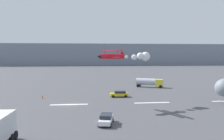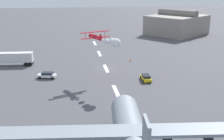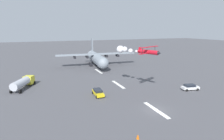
{
  "view_description": "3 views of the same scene",
  "coord_description": "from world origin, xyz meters",
  "px_view_note": "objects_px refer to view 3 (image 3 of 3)",
  "views": [
    {
      "loc": [
        3.6,
        -51.9,
        10.67
      ],
      "look_at": [
        8.85,
        -3.48,
        7.56
      ],
      "focal_mm": 38.93,
      "sensor_mm": 36.0,
      "label": 1
    },
    {
      "loc": [
        77.39,
        -9.34,
        22.31
      ],
      "look_at": [
        17.31,
        -0.8,
        4.59
      ],
      "focal_mm": 47.47,
      "sensor_mm": 36.0,
      "label": 2
    },
    {
      "loc": [
        -27.31,
        20.67,
        15.63
      ],
      "look_at": [
        22.85,
        0.0,
        3.29
      ],
      "focal_mm": 29.06,
      "sensor_mm": 36.0,
      "label": 3
    }
  ],
  "objects_px": {
    "cargo_transport_plane": "(97,58)",
    "traffic_cone_near": "(138,136)",
    "stunt_biplane_red": "(132,50)",
    "traffic_cone_far": "(98,91)",
    "fuel_tanker_truck": "(23,82)",
    "airport_staff_sedan": "(98,92)",
    "followme_car_yellow": "(190,87)"
  },
  "relations": [
    {
      "from": "cargo_transport_plane",
      "to": "traffic_cone_near",
      "type": "relative_size",
      "value": 44.88
    },
    {
      "from": "stunt_biplane_red",
      "to": "traffic_cone_far",
      "type": "distance_m",
      "value": 13.46
    },
    {
      "from": "stunt_biplane_red",
      "to": "traffic_cone_near",
      "type": "height_order",
      "value": "stunt_biplane_red"
    },
    {
      "from": "fuel_tanker_truck",
      "to": "airport_staff_sedan",
      "type": "distance_m",
      "value": 20.93
    },
    {
      "from": "traffic_cone_near",
      "to": "stunt_biplane_red",
      "type": "bearing_deg",
      "value": -25.63
    },
    {
      "from": "stunt_biplane_red",
      "to": "fuel_tanker_truck",
      "type": "height_order",
      "value": "stunt_biplane_red"
    },
    {
      "from": "fuel_tanker_truck",
      "to": "cargo_transport_plane",
      "type": "bearing_deg",
      "value": -53.26
    },
    {
      "from": "airport_staff_sedan",
      "to": "traffic_cone_far",
      "type": "height_order",
      "value": "airport_staff_sedan"
    },
    {
      "from": "fuel_tanker_truck",
      "to": "traffic_cone_near",
      "type": "xyz_separation_m",
      "value": [
        -31.37,
        -16.72,
        -1.36
      ]
    },
    {
      "from": "followme_car_yellow",
      "to": "traffic_cone_far",
      "type": "height_order",
      "value": "followme_car_yellow"
    },
    {
      "from": "traffic_cone_near",
      "to": "traffic_cone_far",
      "type": "distance_m",
      "value": 20.76
    },
    {
      "from": "stunt_biplane_red",
      "to": "airport_staff_sedan",
      "type": "relative_size",
      "value": 2.64
    },
    {
      "from": "traffic_cone_near",
      "to": "traffic_cone_far",
      "type": "bearing_deg",
      "value": -1.8
    },
    {
      "from": "stunt_biplane_red",
      "to": "airport_staff_sedan",
      "type": "distance_m",
      "value": 13.55
    },
    {
      "from": "cargo_transport_plane",
      "to": "stunt_biplane_red",
      "type": "relative_size",
      "value": 2.81
    },
    {
      "from": "stunt_biplane_red",
      "to": "traffic_cone_near",
      "type": "distance_m",
      "value": 24.54
    },
    {
      "from": "cargo_transport_plane",
      "to": "followme_car_yellow",
      "type": "height_order",
      "value": "cargo_transport_plane"
    },
    {
      "from": "followme_car_yellow",
      "to": "traffic_cone_near",
      "type": "bearing_deg",
      "value": 119.98
    },
    {
      "from": "traffic_cone_far",
      "to": "followme_car_yellow",
      "type": "bearing_deg",
      "value": -107.2
    },
    {
      "from": "cargo_transport_plane",
      "to": "fuel_tanker_truck",
      "type": "bearing_deg",
      "value": 126.74
    },
    {
      "from": "fuel_tanker_truck",
      "to": "followme_car_yellow",
      "type": "xyz_separation_m",
      "value": [
        -17.73,
        -40.35,
        -0.93
      ]
    },
    {
      "from": "stunt_biplane_red",
      "to": "fuel_tanker_truck",
      "type": "xyz_separation_m",
      "value": [
        11.14,
        26.42,
        -8.58
      ]
    },
    {
      "from": "cargo_transport_plane",
      "to": "stunt_biplane_red",
      "type": "bearing_deg",
      "value": 178.57
    },
    {
      "from": "stunt_biplane_red",
      "to": "traffic_cone_far",
      "type": "bearing_deg",
      "value": 86.68
    },
    {
      "from": "traffic_cone_far",
      "to": "cargo_transport_plane",
      "type": "bearing_deg",
      "value": -17.65
    },
    {
      "from": "stunt_biplane_red",
      "to": "fuel_tanker_truck",
      "type": "distance_m",
      "value": 29.93
    },
    {
      "from": "followme_car_yellow",
      "to": "traffic_cone_near",
      "type": "height_order",
      "value": "followme_car_yellow"
    },
    {
      "from": "fuel_tanker_truck",
      "to": "followme_car_yellow",
      "type": "distance_m",
      "value": 44.08
    },
    {
      "from": "fuel_tanker_truck",
      "to": "traffic_cone_far",
      "type": "relative_size",
      "value": 11.76
    },
    {
      "from": "airport_staff_sedan",
      "to": "traffic_cone_near",
      "type": "relative_size",
      "value": 6.06
    },
    {
      "from": "airport_staff_sedan",
      "to": "traffic_cone_far",
      "type": "xyz_separation_m",
      "value": [
        1.78,
        -0.52,
        -0.44
      ]
    },
    {
      "from": "stunt_biplane_red",
      "to": "airport_staff_sedan",
      "type": "height_order",
      "value": "stunt_biplane_red"
    }
  ]
}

